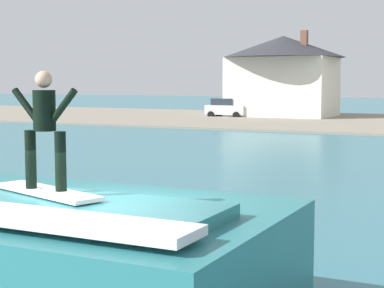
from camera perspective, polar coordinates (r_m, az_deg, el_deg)
name	(u,v)px	position (r m, az deg, el deg)	size (l,w,h in m)	color
wave_crest	(34,255)	(10.02, -13.89, -9.58)	(7.39, 4.23, 1.88)	#2A767A
surfboard	(46,192)	(9.39, -12.88, -4.16)	(2.14, 1.11, 0.06)	white
surfer	(45,124)	(9.28, -13.03, 1.78)	(1.14, 0.32, 1.69)	black
car_near_shore	(227,108)	(61.22, 3.11, 3.23)	(4.00, 2.11, 1.86)	silver
house_with_chimney	(283,70)	(62.24, 8.12, 6.53)	(11.78, 11.78, 8.18)	silver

